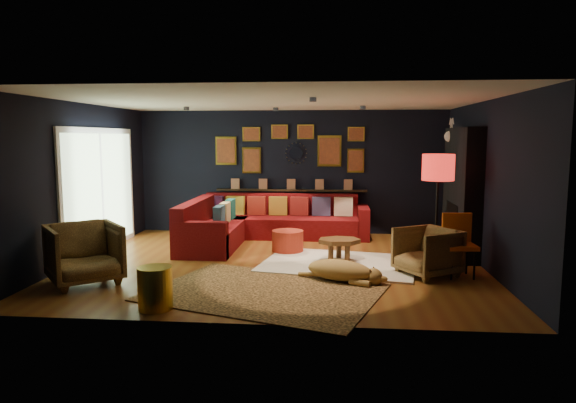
# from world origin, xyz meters

# --- Properties ---
(floor) EXTENTS (6.50, 6.50, 0.00)m
(floor) POSITION_xyz_m (0.00, 0.00, 0.00)
(floor) COLOR brown
(floor) RESTS_ON ground
(room_walls) EXTENTS (6.50, 6.50, 6.50)m
(room_walls) POSITION_xyz_m (0.00, 0.00, 1.59)
(room_walls) COLOR black
(room_walls) RESTS_ON ground
(sectional) EXTENTS (3.41, 2.69, 0.86)m
(sectional) POSITION_xyz_m (-0.61, 1.81, 0.32)
(sectional) COLOR maroon
(sectional) RESTS_ON ground
(ledge) EXTENTS (3.20, 0.12, 0.04)m
(ledge) POSITION_xyz_m (0.00, 2.68, 0.92)
(ledge) COLOR black
(ledge) RESTS_ON room_walls
(gallery_wall) EXTENTS (3.15, 0.04, 1.02)m
(gallery_wall) POSITION_xyz_m (-0.01, 2.72, 1.81)
(gallery_wall) COLOR gold
(gallery_wall) RESTS_ON room_walls
(sunburst_mirror) EXTENTS (0.47, 0.16, 0.47)m
(sunburst_mirror) POSITION_xyz_m (0.10, 2.72, 1.70)
(sunburst_mirror) COLOR silver
(sunburst_mirror) RESTS_ON room_walls
(fireplace) EXTENTS (0.31, 1.60, 2.20)m
(fireplace) POSITION_xyz_m (3.09, 0.90, 1.02)
(fireplace) COLOR black
(fireplace) RESTS_ON ground
(deer_head) EXTENTS (0.50, 0.28, 0.45)m
(deer_head) POSITION_xyz_m (3.14, 1.40, 2.05)
(deer_head) COLOR white
(deer_head) RESTS_ON fireplace
(sliding_door) EXTENTS (0.06, 2.80, 2.20)m
(sliding_door) POSITION_xyz_m (-3.22, 0.60, 1.10)
(sliding_door) COLOR white
(sliding_door) RESTS_ON ground
(ceiling_spots) EXTENTS (3.30, 2.50, 0.06)m
(ceiling_spots) POSITION_xyz_m (-0.00, 0.80, 2.56)
(ceiling_spots) COLOR black
(ceiling_spots) RESTS_ON room_walls
(shag_rug) EXTENTS (2.67, 2.15, 0.03)m
(shag_rug) POSITION_xyz_m (1.00, 0.01, 0.02)
(shag_rug) COLOR white
(shag_rug) RESTS_ON ground
(leopard_rug) EXTENTS (3.40, 2.88, 0.02)m
(leopard_rug) POSITION_xyz_m (0.01, -1.59, 0.01)
(leopard_rug) COLOR #B58148
(leopard_rug) RESTS_ON ground
(coffee_table) EXTENTS (0.79, 0.64, 0.35)m
(coffee_table) POSITION_xyz_m (1.00, 0.17, 0.32)
(coffee_table) COLOR #573118
(coffee_table) RESTS_ON shag_rug
(pouf) EXTENTS (0.56, 0.56, 0.36)m
(pouf) POSITION_xyz_m (0.10, 0.79, 0.21)
(pouf) COLOR #A02A1A
(pouf) RESTS_ON shag_rug
(armchair_left) EXTENTS (1.24, 1.23, 0.93)m
(armchair_left) POSITION_xyz_m (-2.55, -1.39, 0.47)
(armchair_left) COLOR tan
(armchair_left) RESTS_ON ground
(armchair_right) EXTENTS (1.01, 1.02, 0.78)m
(armchair_right) POSITION_xyz_m (2.29, -0.54, 0.39)
(armchair_right) COLOR tan
(armchair_right) RESTS_ON ground
(gold_stool) EXTENTS (0.41, 0.41, 0.51)m
(gold_stool) POSITION_xyz_m (-1.20, -2.35, 0.26)
(gold_stool) COLOR gold
(gold_stool) RESTS_ON ground
(orange_chair) EXTENTS (0.47, 0.47, 0.92)m
(orange_chair) POSITION_xyz_m (2.74, -0.49, 0.54)
(orange_chair) COLOR black
(orange_chair) RESTS_ON ground
(floor_lamp) EXTENTS (0.49, 0.49, 1.78)m
(floor_lamp) POSITION_xyz_m (2.50, -0.05, 1.51)
(floor_lamp) COLOR black
(floor_lamp) RESTS_ON ground
(dog) EXTENTS (1.44, 1.06, 0.41)m
(dog) POSITION_xyz_m (1.00, -0.98, 0.22)
(dog) COLOR #B08549
(dog) RESTS_ON leopard_rug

